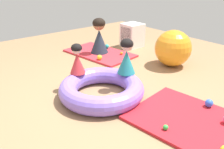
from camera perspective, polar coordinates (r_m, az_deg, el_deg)
The scene contains 14 objects.
ground_plane at distance 3.61m, azimuth -3.25°, elevation -5.37°, with size 8.00×8.00×0.00m, color #93704C.
gym_mat_far_right at distance 3.21m, azimuth 17.89°, elevation -10.29°, with size 1.38×1.12×0.04m, color red.
gym_mat_far_left at distance 5.41m, azimuth -2.98°, elevation 5.08°, with size 1.52×0.88×0.04m, color red.
inflatable_cushion at distance 3.55m, azimuth -2.51°, elevation -3.43°, with size 1.26×1.26×0.27m, color #8466E0.
child_in_teal at distance 3.67m, azimuth 3.47°, elevation 4.25°, with size 0.31×0.31×0.55m.
child_in_red at distance 3.71m, azimuth -8.27°, elevation 3.68°, with size 0.34×0.34×0.47m.
adult_seated at distance 5.30m, azimuth -3.07°, elevation 9.09°, with size 0.41×0.41×0.76m.
play_ball_yellow at distance 4.94m, azimuth -2.99°, elevation 4.10°, with size 0.10×0.10×0.10m, color yellow.
play_ball_blue at distance 3.52m, azimuth 22.04°, elevation -6.32°, with size 0.11×0.11×0.11m, color blue.
play_ball_orange at distance 5.25m, azimuth 2.26°, elevation 5.08°, with size 0.06×0.06×0.06m, color orange.
play_ball_green at distance 2.92m, azimuth 12.60°, elevation -12.14°, with size 0.06×0.06×0.06m, color green.
play_ball_teal at distance 5.64m, azimuth -1.25°, elevation 6.67°, with size 0.10×0.10×0.10m, color teal.
exercise_ball_large at distance 4.80m, azimuth 14.28°, elevation 6.06°, with size 0.70×0.70×0.70m, color orange.
storage_cube at distance 5.89m, azimuth 4.67°, elevation 9.24°, with size 0.44×0.44×0.56m.
Camera 1 is at (2.57, -1.83, 1.76)m, focal length 38.51 mm.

